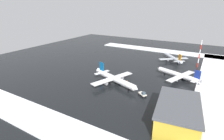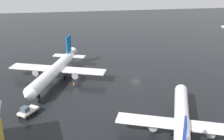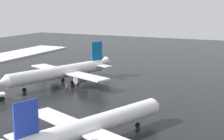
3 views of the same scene
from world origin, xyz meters
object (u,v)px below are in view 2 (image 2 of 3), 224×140
airplane_far_rear (55,71)px  traffic_cone_mid_line (86,72)px  ground_crew_mid_apron (69,75)px  airplane_foreground_jet (182,119)px  pushback_tug (27,111)px  traffic_cone_near_nose (84,76)px  ground_crew_beside_wing (74,85)px

airplane_far_rear → traffic_cone_mid_line: 10.91m
ground_crew_mid_apron → traffic_cone_mid_line: 6.26m
airplane_foreground_jet → traffic_cone_mid_line: (-16.03, 34.85, -2.68)m
pushback_tug → ground_crew_mid_apron: (9.30, 20.24, -0.31)m
pushback_tug → traffic_cone_mid_line: 27.84m
airplane_far_rear → traffic_cone_near_nose: airplane_far_rear is taller
airplane_foreground_jet → pushback_tug: size_ratio=5.76×
pushback_tug → ground_crew_beside_wing: 16.79m
pushback_tug → traffic_cone_mid_line: (14.37, 23.83, -1.01)m
pushback_tug → traffic_cone_mid_line: pushback_tug is taller
airplane_far_rear → pushback_tug: airplane_far_rear is taller
airplane_far_rear → ground_crew_beside_wing: (5.00, -5.25, -2.33)m
airplane_foreground_jet → pushback_tug: bearing=91.7°
airplane_far_rear → traffic_cone_near_nose: 9.16m
ground_crew_beside_wing → traffic_cone_near_nose: (3.31, 7.63, -0.70)m
traffic_cone_near_nose → airplane_far_rear: bearing=-164.0°
airplane_far_rear → pushback_tug: (-5.38, -18.44, -2.02)m
traffic_cone_near_nose → traffic_cone_mid_line: 3.08m
airplane_foreground_jet → ground_crew_mid_apron: airplane_foreground_jet is taller
pushback_tug → traffic_cone_mid_line: size_ratio=9.12×
ground_crew_mid_apron → traffic_cone_near_nose: size_ratio=3.11×
pushback_tug → ground_crew_mid_apron: 22.27m
ground_crew_mid_apron → traffic_cone_near_nose: (4.39, 0.58, -0.70)m
pushback_tug → traffic_cone_near_nose: pushback_tug is taller
airplane_far_rear → airplane_foreground_jet: size_ratio=1.12×
ground_crew_mid_apron → traffic_cone_near_nose: bearing=37.2°
traffic_cone_mid_line → airplane_foreground_jet: bearing=-65.3°
airplane_foreground_jet → ground_crew_mid_apron: size_ratio=16.89×
ground_crew_beside_wing → traffic_cone_mid_line: 11.38m
ground_crew_beside_wing → ground_crew_mid_apron: bearing=-76.1°
airplane_far_rear → pushback_tug: size_ratio=6.47×
airplane_foreground_jet → pushback_tug: airplane_foreground_jet is taller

